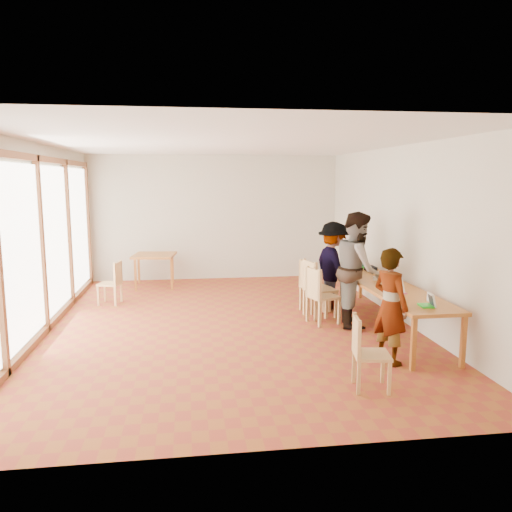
% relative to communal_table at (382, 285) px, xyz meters
% --- Properties ---
extents(ground, '(8.00, 8.00, 0.00)m').
position_rel_communal_table_xyz_m(ground, '(-2.50, 0.43, -0.70)').
color(ground, '#9C3925').
rests_on(ground, ground).
extents(wall_back, '(6.00, 0.10, 3.00)m').
position_rel_communal_table_xyz_m(wall_back, '(-2.50, 4.43, 0.80)').
color(wall_back, beige).
rests_on(wall_back, ground).
extents(wall_front, '(6.00, 0.10, 3.00)m').
position_rel_communal_table_xyz_m(wall_front, '(-2.50, -3.57, 0.80)').
color(wall_front, beige).
rests_on(wall_front, ground).
extents(wall_right, '(0.10, 8.00, 3.00)m').
position_rel_communal_table_xyz_m(wall_right, '(0.50, 0.43, 0.80)').
color(wall_right, beige).
rests_on(wall_right, ground).
extents(window_wall, '(0.10, 8.00, 3.00)m').
position_rel_communal_table_xyz_m(window_wall, '(-5.46, 0.43, 0.80)').
color(window_wall, white).
rests_on(window_wall, ground).
extents(ceiling, '(6.00, 8.00, 0.04)m').
position_rel_communal_table_xyz_m(ceiling, '(-2.50, 0.43, 2.32)').
color(ceiling, white).
rests_on(ceiling, wall_back).
extents(communal_table, '(0.80, 4.00, 0.75)m').
position_rel_communal_table_xyz_m(communal_table, '(0.00, 0.00, 0.00)').
color(communal_table, '#BA6629').
rests_on(communal_table, ground).
extents(side_table, '(0.90, 0.90, 0.75)m').
position_rel_communal_table_xyz_m(side_table, '(-3.92, 3.63, -0.03)').
color(side_table, '#BA6629').
rests_on(side_table, ground).
extents(chair_near, '(0.47, 0.47, 0.46)m').
position_rel_communal_table_xyz_m(chair_near, '(-1.16, -2.38, -0.17)').
color(chair_near, tan).
rests_on(chair_near, ground).
extents(chair_mid, '(0.57, 0.57, 0.51)m').
position_rel_communal_table_xyz_m(chair_mid, '(-1.00, 0.27, -0.11)').
color(chair_mid, tan).
rests_on(chair_mid, ground).
extents(chair_far, '(0.58, 0.58, 0.54)m').
position_rel_communal_table_xyz_m(chair_far, '(-0.95, 0.68, -0.08)').
color(chair_far, tan).
rests_on(chair_far, ground).
extents(chair_empty, '(0.57, 0.57, 0.51)m').
position_rel_communal_table_xyz_m(chair_empty, '(-0.94, 1.05, -0.12)').
color(chair_empty, tan).
rests_on(chair_empty, ground).
extents(chair_spare, '(0.47, 0.47, 0.45)m').
position_rel_communal_table_xyz_m(chair_spare, '(-4.61, 2.14, -0.19)').
color(chair_spare, tan).
rests_on(chair_spare, ground).
extents(person_near, '(0.56, 0.67, 1.55)m').
position_rel_communal_table_xyz_m(person_near, '(-0.53, -1.62, 0.07)').
color(person_near, gray).
rests_on(person_near, ground).
extents(person_mid, '(0.91, 1.06, 1.91)m').
position_rel_communal_table_xyz_m(person_mid, '(-0.37, 0.14, 0.25)').
color(person_mid, gray).
rests_on(person_mid, ground).
extents(person_far, '(0.81, 1.16, 1.65)m').
position_rel_communal_table_xyz_m(person_far, '(-0.47, 1.21, 0.12)').
color(person_far, gray).
rests_on(person_far, ground).
extents(laptop_near, '(0.21, 0.23, 0.18)m').
position_rel_communal_table_xyz_m(laptop_near, '(0.01, -1.61, 0.10)').
color(laptop_near, green).
rests_on(laptop_near, communal_table).
extents(laptop_mid, '(0.30, 0.32, 0.23)m').
position_rel_communal_table_xyz_m(laptop_mid, '(-0.03, -0.72, 0.11)').
color(laptop_mid, green).
rests_on(laptop_mid, communal_table).
extents(laptop_far, '(0.24, 0.26, 0.19)m').
position_rel_communal_table_xyz_m(laptop_far, '(0.12, 1.35, 0.10)').
color(laptop_far, green).
rests_on(laptop_far, communal_table).
extents(yellow_mug, '(0.16, 0.16, 0.10)m').
position_rel_communal_table_xyz_m(yellow_mug, '(-0.22, 0.64, 0.10)').
color(yellow_mug, gold).
rests_on(yellow_mug, communal_table).
extents(green_bottle, '(0.07, 0.07, 0.28)m').
position_rel_communal_table_xyz_m(green_bottle, '(-0.14, 1.23, 0.19)').
color(green_bottle, '#217930').
rests_on(green_bottle, communal_table).
extents(clear_glass, '(0.07, 0.07, 0.09)m').
position_rel_communal_table_xyz_m(clear_glass, '(0.16, -1.33, 0.09)').
color(clear_glass, silver).
rests_on(clear_glass, communal_table).
extents(condiment_cup, '(0.08, 0.08, 0.06)m').
position_rel_communal_table_xyz_m(condiment_cup, '(-0.06, 0.15, 0.08)').
color(condiment_cup, white).
rests_on(condiment_cup, communal_table).
extents(pink_phone, '(0.05, 0.10, 0.01)m').
position_rel_communal_table_xyz_m(pink_phone, '(0.01, -0.85, 0.05)').
color(pink_phone, '#B8365E').
rests_on(pink_phone, communal_table).
extents(black_pouch, '(0.16, 0.26, 0.09)m').
position_rel_communal_table_xyz_m(black_pouch, '(0.17, 0.96, 0.09)').
color(black_pouch, black).
rests_on(black_pouch, communal_table).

